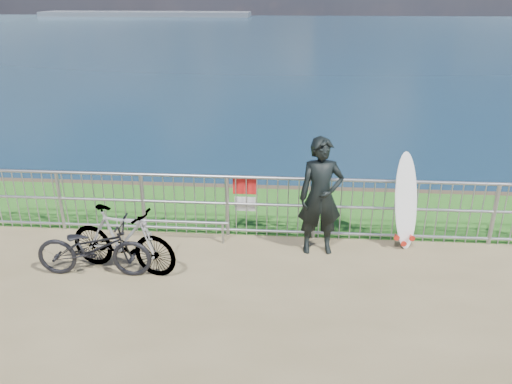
# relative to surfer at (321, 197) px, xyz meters

# --- Properties ---
(grass_strip) EXTENTS (120.00, 120.00, 0.00)m
(grass_strip) POSITION_rel_surfer_xyz_m (-1.07, 1.56, -0.97)
(grass_strip) COLOR #22611A
(grass_strip) RESTS_ON ground
(seascape) EXTENTS (260.00, 260.00, 5.00)m
(seascape) POSITION_rel_surfer_xyz_m (-44.82, 146.35, -5.01)
(seascape) COLOR brown
(seascape) RESTS_ON ground
(railing) EXTENTS (10.06, 0.10, 1.13)m
(railing) POSITION_rel_surfer_xyz_m (-1.06, 0.46, -0.40)
(railing) COLOR #95989D
(railing) RESTS_ON ground
(surfer) EXTENTS (0.76, 0.55, 1.95)m
(surfer) POSITION_rel_surfer_xyz_m (0.00, 0.00, 0.00)
(surfer) COLOR black
(surfer) RESTS_ON ground
(surfboard) EXTENTS (0.54, 0.51, 1.64)m
(surfboard) POSITION_rel_surfer_xyz_m (1.42, 0.30, -0.22)
(surfboard) COLOR white
(surfboard) RESTS_ON ground
(bicycle_near) EXTENTS (1.75, 0.66, 0.91)m
(bicycle_near) POSITION_rel_surfer_xyz_m (-3.41, -1.01, -0.52)
(bicycle_near) COLOR black
(bicycle_near) RESTS_ON ground
(bicycle_far) EXTENTS (1.84, 0.90, 1.06)m
(bicycle_far) POSITION_rel_surfer_xyz_m (-3.01, -0.85, -0.44)
(bicycle_far) COLOR black
(bicycle_far) RESTS_ON ground
(bike_rack) EXTENTS (1.96, 0.05, 0.41)m
(bike_rack) POSITION_rel_surfer_xyz_m (-2.50, 0.13, -0.64)
(bike_rack) COLOR #95989D
(bike_rack) RESTS_ON ground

